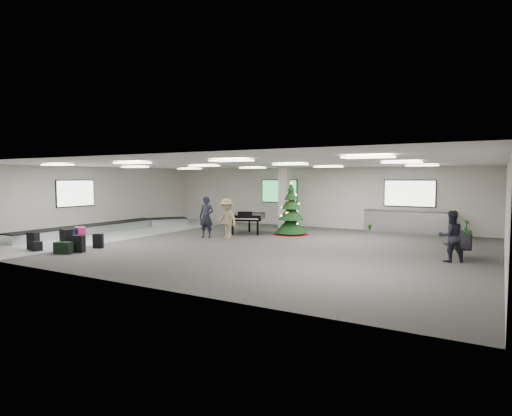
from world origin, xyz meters
The scene contains 21 objects.
ground centered at (0.00, 0.00, 0.00)m, with size 18.00×18.00×0.00m, color #3C3936.
room_envelope centered at (-0.38, 0.67, 2.33)m, with size 18.02×14.02×3.21m.
baggage_carousel centered at (-7.84, -0.08, 0.21)m, with size 2.28×9.71×0.43m.
service_counter centered at (5.00, 6.65, 0.55)m, with size 4.05×0.65×1.08m.
suitcase_0 centered at (-4.81, -4.58, 0.39)m, with size 0.55×0.38×0.80m.
suitcase_1 centered at (-4.08, -4.61, 0.30)m, with size 0.43×0.30×0.62m.
pink_suitcase centered at (-5.29, -3.61, 0.37)m, with size 0.53×0.41×0.76m.
suitcase_3 centered at (-4.23, -3.64, 0.27)m, with size 0.41×0.34×0.56m.
navy_suitcase centered at (-5.45, -3.65, 0.34)m, with size 0.50×0.40×0.69m.
suitcase_5 centered at (-6.01, -5.08, 0.32)m, with size 0.45×0.29×0.66m.
green_duffel centered at (-4.34, -5.03, 0.20)m, with size 0.67×0.49×0.43m.
suitcase_7 centered at (-4.14, -4.49, 0.30)m, with size 0.45×0.32×0.61m.
black_duffel centered at (-5.75, -5.16, 0.17)m, with size 0.56×0.36×0.36m.
christmas_tree centered at (0.38, 3.49, 0.86)m, with size 1.77×1.77×2.52m.
grand_piano centered at (-1.62, 2.85, 0.78)m, with size 2.08×2.33×1.10m.
bench centered at (7.72, 0.89, 0.50)m, with size 0.97×1.47×0.88m.
traveler_a centered at (-2.40, 0.68, 0.91)m, with size 0.67×0.44×1.83m, color black.
traveler_b centered at (-1.39, 0.78, 0.88)m, with size 1.13×0.65×1.75m, color #8F7B58.
traveler_bench centered at (7.52, 0.09, 0.81)m, with size 0.79×0.61×1.62m, color black.
potted_plant_left centered at (3.33, 6.50, 0.40)m, with size 0.44×0.36×0.80m, color #1B4616.
potted_plant_right centered at (7.56, 6.24, 0.41)m, with size 0.46×0.46×0.83m, color #1B4616.
Camera 1 is at (8.88, -14.45, 2.63)m, focal length 30.00 mm.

